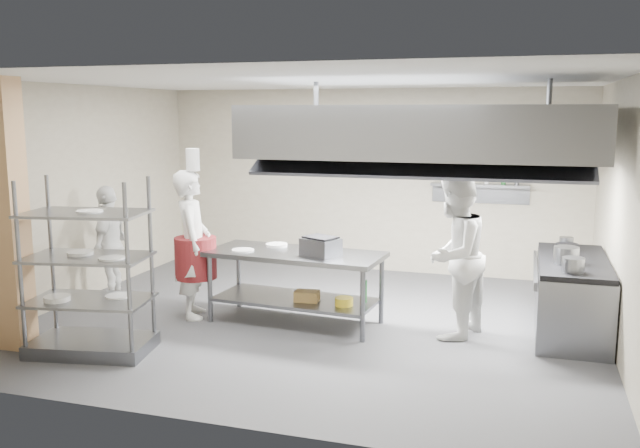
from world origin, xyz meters
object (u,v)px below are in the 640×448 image
(cooking_range, at_px, (571,298))
(chef_head, at_px, (193,244))
(island, at_px, (295,287))
(pass_rack, at_px, (88,267))
(griddle, at_px, (321,247))
(chef_line, at_px, (454,256))
(chef_plating, at_px, (110,244))
(stockpot, at_px, (566,255))

(cooking_range, relative_size, chef_head, 1.05)
(island, distance_m, chef_head, 1.44)
(pass_rack, height_order, griddle, pass_rack)
(pass_rack, distance_m, chef_head, 1.60)
(chef_line, bearing_deg, chef_plating, -72.96)
(island, distance_m, griddle, 0.67)
(chef_head, height_order, stockpot, chef_head)
(chef_plating, bearing_deg, griddle, 71.58)
(chef_line, bearing_deg, cooking_range, 131.50)
(chef_line, bearing_deg, pass_rack, -46.73)
(griddle, xyz_separation_m, stockpot, (2.82, 0.45, -0.02))
(cooking_range, bearing_deg, island, -169.04)
(chef_plating, distance_m, stockpot, 5.98)
(chef_plating, relative_size, griddle, 3.87)
(island, distance_m, chef_plating, 2.82)
(pass_rack, height_order, chef_head, pass_rack)
(chef_plating, bearing_deg, island, 72.75)
(chef_head, xyz_separation_m, chef_plating, (-1.45, 0.31, -0.14))
(pass_rack, height_order, chef_plating, pass_rack)
(chef_head, xyz_separation_m, chef_line, (3.28, 0.19, 0.02))
(island, bearing_deg, chef_plating, -179.07)
(pass_rack, xyz_separation_m, chef_head, (0.45, 1.54, -0.01))
(chef_head, relative_size, chef_line, 0.98)
(chef_head, bearing_deg, cooking_range, -105.07)
(pass_rack, relative_size, chef_head, 1.01)
(pass_rack, distance_m, griddle, 2.67)
(cooking_range, height_order, stockpot, stockpot)
(chef_plating, xyz_separation_m, stockpot, (5.98, 0.18, 0.18))
(island, height_order, cooking_range, island)
(cooking_range, xyz_separation_m, stockpot, (-0.10, -0.27, 0.58))
(griddle, bearing_deg, cooking_range, 38.17)
(cooking_range, relative_size, chef_plating, 1.23)
(cooking_range, relative_size, stockpot, 7.10)
(island, relative_size, cooking_range, 1.09)
(griddle, distance_m, stockpot, 2.86)
(chef_line, xyz_separation_m, griddle, (-1.58, -0.15, 0.04))
(island, relative_size, chef_plating, 1.34)
(cooking_range, height_order, chef_plating, chef_plating)
(chef_plating, bearing_deg, stockpot, 78.20)
(pass_rack, bearing_deg, stockpot, 12.00)
(cooking_range, distance_m, griddle, 3.07)
(cooking_range, distance_m, chef_head, 4.72)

